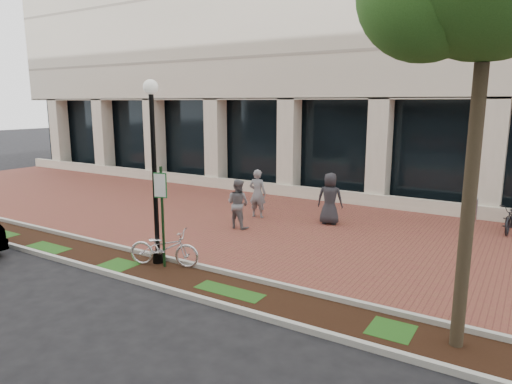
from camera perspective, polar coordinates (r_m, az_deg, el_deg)
The scene contains 12 objects.
ground at distance 15.35m, azimuth 2.17°, elevation -4.16°, with size 120.00×120.00×0.00m, color black.
brick_plaza at distance 15.35m, azimuth 2.17°, elevation -4.14°, with size 40.00×9.00×0.01m, color brown.
planting_strip at distance 11.30m, azimuth -11.27°, elevation -10.06°, with size 40.00×1.50×0.01m, color black.
curb_plaza_side at distance 11.80m, azimuth -8.78°, elevation -8.76°, with size 40.00×0.12×0.12m, color #B3B2A8.
curb_street_side at distance 10.78m, azimuth -14.03°, elevation -10.93°, with size 40.00×0.12×0.12m, color #B3B2A8.
parking_sign at distance 11.32m, azimuth -11.70°, elevation -1.54°, with size 0.34×0.07×2.54m.
lamppost at distance 11.51m, azimuth -12.64°, elevation 3.56°, with size 0.36×0.36×4.59m.
locked_bicycle at distance 11.71m, azimuth -11.40°, elevation -6.86°, with size 0.63×1.81×0.95m, color silver.
pedestrian_left at distance 16.16m, azimuth 0.20°, elevation -0.20°, with size 0.63×0.42×1.74m, color slate.
pedestrian_mid at distance 14.83m, azimuth -2.27°, elevation -1.49°, with size 0.78×0.61×1.61m, color slate.
pedestrian_right at distance 15.48m, azimuth 9.23°, elevation -0.82°, with size 0.86×0.56×1.76m, color #242429.
bollard at distance 17.35m, azimuth 25.77°, elevation -1.99°, with size 0.12×0.12×0.86m.
Camera 1 is at (7.27, -12.89, 4.06)m, focal length 32.00 mm.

